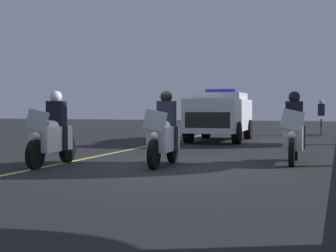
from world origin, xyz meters
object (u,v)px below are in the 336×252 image
(police_motorcycle_lead_right, at_px, (164,135))
(police_motorcycle_trailing, at_px, (294,134))
(police_motorcycle_lead_left, at_px, (52,135))
(cyclist_background, at_px, (321,117))
(police_suv, at_px, (220,114))

(police_motorcycle_lead_right, distance_m, police_motorcycle_trailing, 3.11)
(police_motorcycle_lead_left, xyz_separation_m, police_motorcycle_lead_right, (-0.78, 2.43, 0.00))
(police_motorcycle_lead_right, bearing_deg, police_motorcycle_lead_left, -72.18)
(police_motorcycle_lead_left, bearing_deg, cyclist_background, 160.67)
(police_motorcycle_lead_left, distance_m, police_suv, 10.00)
(police_motorcycle_trailing, relative_size, cyclist_background, 1.22)
(police_motorcycle_lead_right, relative_size, police_suv, 0.43)
(police_motorcycle_lead_left, xyz_separation_m, police_motorcycle_trailing, (-2.20, 5.20, 0.00))
(police_motorcycle_lead_left, height_order, police_motorcycle_lead_right, same)
(police_motorcycle_lead_right, xyz_separation_m, police_suv, (-9.06, -0.70, 0.37))
(cyclist_background, bearing_deg, police_motorcycle_lead_right, -11.47)
(police_motorcycle_lead_left, distance_m, police_motorcycle_trailing, 5.65)
(police_suv, bearing_deg, cyclist_background, 146.48)
(police_suv, xyz_separation_m, cyclist_background, (-5.52, 3.65, -0.22))
(police_motorcycle_lead_left, xyz_separation_m, cyclist_background, (-15.36, 5.39, 0.14))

